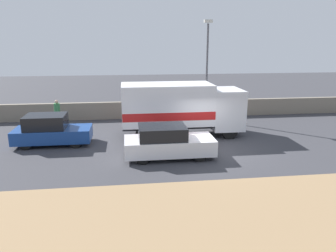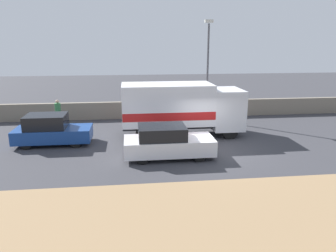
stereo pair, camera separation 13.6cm
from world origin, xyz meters
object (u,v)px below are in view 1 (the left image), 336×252
Objects in this scene: street_lamp at (207,63)px; pedestrian at (57,113)px; car_hatchback at (167,142)px; car_sedan_second at (51,130)px; box_truck at (180,107)px.

pedestrian is (-10.20, -0.65, -3.08)m from street_lamp.
street_lamp reaches higher than car_hatchback.
car_sedan_second is 2.30× the size of pedestrian.
street_lamp is 0.98× the size of box_truck.
car_hatchback is at bearing -108.06° from box_truck.
street_lamp is 5.12m from box_truck.
car_sedan_second is (-6.04, 2.82, 0.03)m from car_hatchback.
car_hatchback is 1.06× the size of car_sedan_second.
street_lamp is at bearing 25.72° from car_sedan_second.
pedestrian is (-6.46, 6.88, 0.15)m from car_hatchback.
car_hatchback is (-1.21, -3.70, -0.96)m from box_truck.
car_hatchback is 9.44m from pedestrian.
car_sedan_second is at bearing -173.08° from box_truck.
car_hatchback is 2.45× the size of pedestrian.
box_truck reaches higher than pedestrian.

